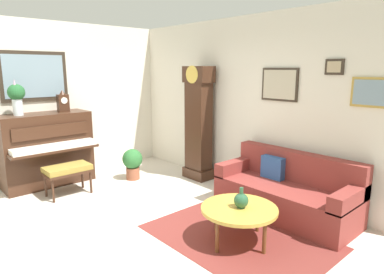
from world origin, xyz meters
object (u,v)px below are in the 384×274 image
at_px(grandfather_clock, 198,126).
at_px(couch, 286,192).
at_px(piano_bench, 67,170).
at_px(coffee_table, 239,210).
at_px(green_jug, 241,200).
at_px(potted_plant, 132,162).
at_px(mantel_clock, 63,102).
at_px(flower_vase, 17,96).
at_px(piano, 47,149).

height_order(grandfather_clock, couch, grandfather_clock).
distance_m(piano_bench, coffee_table, 2.90).
xyz_separation_m(piano_bench, green_jug, (2.78, 0.89, 0.10)).
bearing_deg(potted_plant, green_jug, -5.94).
height_order(grandfather_clock, mantel_clock, grandfather_clock).
bearing_deg(flower_vase, piano, 90.33).
distance_m(grandfather_clock, potted_plant, 1.36).
bearing_deg(coffee_table, piano, -165.19).
bearing_deg(couch, piano, -149.74).
height_order(couch, flower_vase, flower_vase).
bearing_deg(couch, piano_bench, -144.07).
xyz_separation_m(piano, potted_plant, (0.75, 1.22, -0.30)).
distance_m(piano_bench, grandfather_clock, 2.32).
bearing_deg(green_jug, coffee_table, -152.68).
bearing_deg(couch, flower_vase, -145.13).
bearing_deg(grandfather_clock, mantel_clock, -129.19).
bearing_deg(flower_vase, potted_plant, 64.95).
xyz_separation_m(grandfather_clock, mantel_clock, (-1.49, -1.83, 0.45)).
bearing_deg(piano_bench, flower_vase, -149.31).
relative_size(mantel_clock, potted_plant, 0.68).
distance_m(piano, flower_vase, 1.01).
distance_m(mantel_clock, green_jug, 3.68).
height_order(flower_vase, potted_plant, flower_vase).
bearing_deg(green_jug, mantel_clock, -170.36).
xyz_separation_m(piano, coffee_table, (3.50, 0.93, -0.23)).
height_order(piano, potted_plant, piano).
xyz_separation_m(piano_bench, flower_vase, (-0.73, -0.43, 1.15)).
bearing_deg(mantel_clock, piano, -90.46).
height_order(piano, coffee_table, piano).
bearing_deg(grandfather_clock, coffee_table, -31.64).
height_order(piano, piano_bench, piano).
relative_size(couch, mantel_clock, 5.00).
bearing_deg(coffee_table, couch, 93.25).
height_order(green_jug, potted_plant, green_jug).
height_order(grandfather_clock, coffee_table, grandfather_clock).
bearing_deg(piano, grandfather_clock, 55.42).
height_order(grandfather_clock, green_jug, grandfather_clock).
xyz_separation_m(piano, grandfather_clock, (1.49, 2.16, 0.34)).
bearing_deg(potted_plant, grandfather_clock, 51.96).
relative_size(piano_bench, coffee_table, 0.80).
bearing_deg(piano_bench, coffee_table, 17.63).
bearing_deg(grandfather_clock, green_jug, -31.25).
height_order(mantel_clock, flower_vase, flower_vase).
bearing_deg(piano, piano_bench, 3.58).
distance_m(grandfather_clock, mantel_clock, 2.40).
relative_size(grandfather_clock, couch, 1.07).
height_order(piano_bench, flower_vase, flower_vase).
xyz_separation_m(grandfather_clock, green_jug, (2.03, -1.23, -0.46)).
bearing_deg(potted_plant, couch, 16.30).
bearing_deg(mantel_clock, couch, 25.91).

